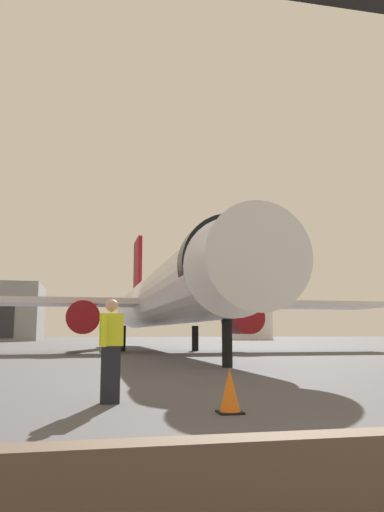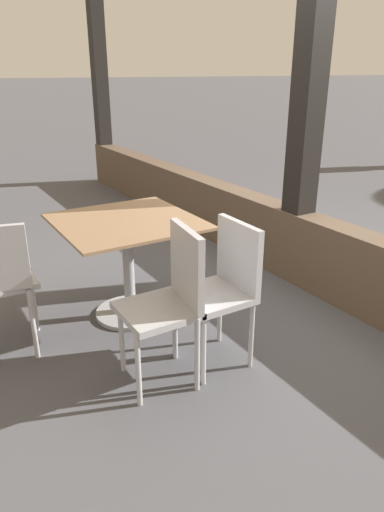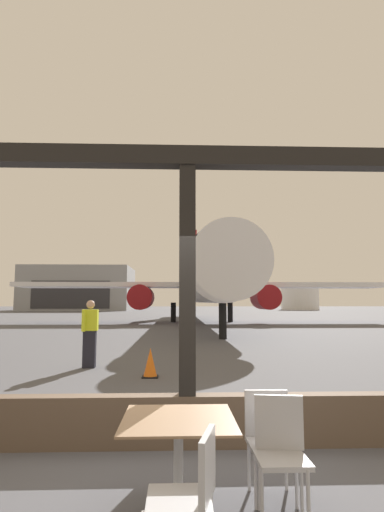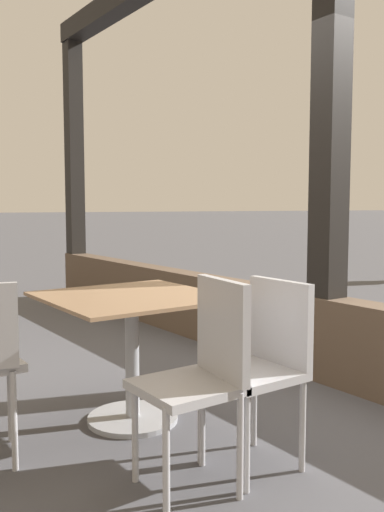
# 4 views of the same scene
# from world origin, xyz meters

# --- Properties ---
(window_frame) EXTENTS (9.07, 0.24, 3.65)m
(window_frame) POSITION_xyz_m (0.00, 0.00, 1.31)
(window_frame) COLOR brown
(window_frame) RESTS_ON ground
(dining_table) EXTENTS (0.93, 0.93, 0.74)m
(dining_table) POSITION_xyz_m (-0.11, -1.51, 0.48)
(dining_table) COLOR #8C6B4C
(dining_table) RESTS_ON ground
(cafe_chair_window_left) EXTENTS (0.40, 0.40, 0.88)m
(cafe_chair_window_left) POSITION_xyz_m (0.71, -1.25, 0.53)
(cafe_chair_window_left) COLOR #B2B2B7
(cafe_chair_window_left) RESTS_ON ground
(cafe_chair_aisle_left) EXTENTS (0.43, 0.43, 0.92)m
(cafe_chair_aisle_left) POSITION_xyz_m (0.72, -1.62, 0.55)
(cafe_chair_aisle_left) COLOR #B2B2B7
(cafe_chair_aisle_left) RESTS_ON ground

